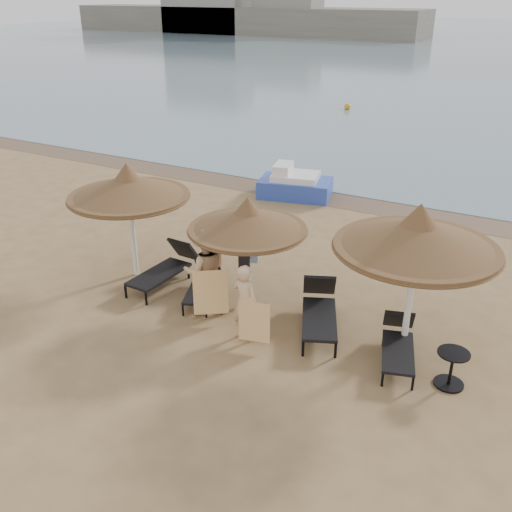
{
  "coord_description": "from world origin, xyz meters",
  "views": [
    {
      "loc": [
        5.4,
        -8.21,
        6.56
      ],
      "look_at": [
        0.22,
        1.2,
        1.52
      ],
      "focal_mm": 40.0,
      "sensor_mm": 36.0,
      "label": 1
    }
  ],
  "objects": [
    {
      "name": "lounger_far_left",
      "position": [
        -2.51,
        1.65,
        0.42
      ],
      "size": [
        0.8,
        2.12,
        0.93
      ],
      "rotation": [
        0.0,
        0.0,
        -0.05
      ],
      "color": "black",
      "rests_on": "ground"
    },
    {
      "name": "palapa_center",
      "position": [
        -0.23,
        1.66,
        2.07
      ],
      "size": [
        2.62,
        2.62,
        2.6
      ],
      "rotation": [
        0.0,
        0.0,
        0.23
      ],
      "color": "white",
      "rests_on": "ground"
    },
    {
      "name": "lounger_near_left",
      "position": [
        -1.34,
        1.5,
        0.35
      ],
      "size": [
        1.17,
        1.83,
        0.78
      ],
      "rotation": [
        0.0,
        0.0,
        0.37
      ],
      "color": "black",
      "rests_on": "ground"
    },
    {
      "name": "bag_patterned",
      "position": [
        -0.23,
        1.84,
        1.17
      ],
      "size": [
        0.3,
        0.19,
        0.36
      ],
      "rotation": [
        0.0,
        0.0,
        0.38
      ],
      "color": "white",
      "rests_on": "ground"
    },
    {
      "name": "person_right",
      "position": [
        0.4,
        0.42,
        0.97
      ],
      "size": [
        0.96,
        0.7,
        1.94
      ],
      "primitive_type": "imported",
      "rotation": [
        0.0,
        0.0,
        3.01
      ],
      "color": "#D9B084",
      "rests_on": "ground"
    },
    {
      "name": "towel_left",
      "position": [
        -0.55,
        0.61,
        0.73
      ],
      "size": [
        0.63,
        0.44,
        1.05
      ],
      "rotation": [
        0.0,
        0.0,
        0.61
      ],
      "color": "orange",
      "rests_on": "ground"
    },
    {
      "name": "palapa_left",
      "position": [
        -3.46,
        1.62,
        2.31
      ],
      "size": [
        2.93,
        2.93,
        2.9
      ],
      "rotation": [
        0.0,
        0.0,
        -0.08
      ],
      "color": "white",
      "rests_on": "ground"
    },
    {
      "name": "wet_sand_strip",
      "position": [
        0.0,
        9.4,
        0.0
      ],
      "size": [
        200.0,
        1.6,
        0.01
      ],
      "primitive_type": "cube",
      "color": "brown",
      "rests_on": "ground"
    },
    {
      "name": "bag_dark",
      "position": [
        -0.23,
        1.5,
        1.18
      ],
      "size": [
        0.26,
        0.13,
        0.35
      ],
      "rotation": [
        0.0,
        0.0,
        0.21
      ],
      "color": "black",
      "rests_on": "ground"
    },
    {
      "name": "far_shore",
      "position": [
        -25.1,
        77.82,
        2.91
      ],
      "size": [
        150.0,
        54.8,
        12.0
      ],
      "color": "slate",
      "rests_on": "ground"
    },
    {
      "name": "buoy_left",
      "position": [
        -6.51,
        24.79,
        0.19
      ],
      "size": [
        0.38,
        0.38,
        0.38
      ],
      "primitive_type": "sphere",
      "color": "orange",
      "rests_on": "ground"
    },
    {
      "name": "ground",
      "position": [
        0.0,
        0.0,
        0.0
      ],
      "size": [
        160.0,
        160.0,
        0.0
      ],
      "primitive_type": "plane",
      "color": "#98774D",
      "rests_on": "ground"
    },
    {
      "name": "lounger_far_right",
      "position": [
        3.35,
        1.24,
        0.36
      ],
      "size": [
        1.07,
        1.87,
        0.79
      ],
      "rotation": [
        0.0,
        0.0,
        0.29
      ],
      "color": "black",
      "rests_on": "ground"
    },
    {
      "name": "pedal_boat",
      "position": [
        -2.55,
        8.99,
        0.42
      ],
      "size": [
        2.7,
        1.96,
        1.14
      ],
      "rotation": [
        0.0,
        0.0,
        0.23
      ],
      "color": "#2C48B4",
      "rests_on": "ground"
    },
    {
      "name": "lounger_near_right",
      "position": [
        1.54,
        1.58,
        0.42
      ],
      "size": [
        1.48,
        2.2,
        0.94
      ],
      "rotation": [
        0.0,
        0.0,
        0.41
      ],
      "color": "black",
      "rests_on": "ground"
    },
    {
      "name": "palapa_right",
      "position": [
        3.37,
        1.63,
        2.46
      ],
      "size": [
        3.12,
        3.12,
        3.09
      ],
      "rotation": [
        0.0,
        0.0,
        -0.29
      ],
      "color": "white",
      "rests_on": "ground"
    },
    {
      "name": "towel_right",
      "position": [
        0.75,
        0.17,
        0.62
      ],
      "size": [
        0.63,
        0.17,
        0.9
      ],
      "rotation": [
        0.0,
        0.0,
        0.23
      ],
      "color": "orange",
      "rests_on": "ground"
    },
    {
      "name": "side_table",
      "position": [
        4.42,
        0.88,
        0.33
      ],
      "size": [
        0.58,
        0.58,
        0.7
      ],
      "rotation": [
        0.0,
        0.0,
        0.1
      ],
      "color": "black",
      "rests_on": "ground"
    },
    {
      "name": "person_left",
      "position": [
        -0.9,
        0.96,
        1.15
      ],
      "size": [
        1.25,
        1.19,
        2.29
      ],
      "primitive_type": "imported",
      "rotation": [
        0.0,
        0.0,
        3.81
      ],
      "color": "#D9B084",
      "rests_on": "ground"
    }
  ]
}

